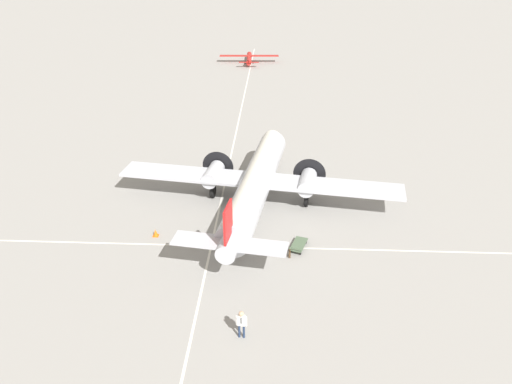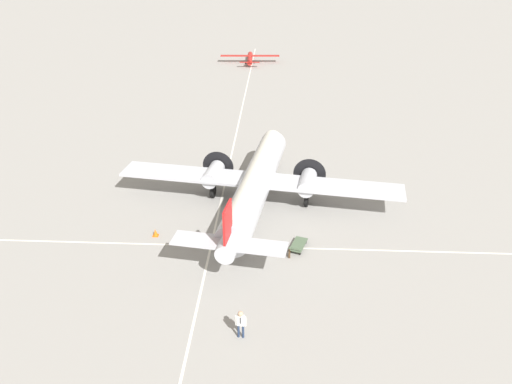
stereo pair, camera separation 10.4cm
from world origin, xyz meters
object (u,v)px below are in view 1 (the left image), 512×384
Objects in this scene: airliner_main at (257,180)px; crew_foreground at (241,322)px; suitcase_near_door at (290,254)px; light_aircraft_distant at (249,58)px; traffic_cone at (156,233)px; baggage_cart at (299,245)px.

crew_foreground is at bearing -172.51° from airliner_main.
crew_foreground is 8.41m from suitcase_near_door.
traffic_cone is (-53.69, 3.91, -0.54)m from light_aircraft_distant.
baggage_cart is at bearing -175.56° from light_aircraft_distant.
crew_foreground is 0.87× the size of baggage_cart.
light_aircraft_distant reaches higher than suitcase_near_door.
crew_foreground is at bearing -144.69° from traffic_cone.
airliner_main is 7.71m from suitcase_near_door.
traffic_cone is at bearing -49.15° from crew_foreground.
baggage_cart is at bearing -142.71° from airliner_main.
airliner_main reaches higher than light_aircraft_distant.
airliner_main is 12.64× the size of crew_foreground.
suitcase_near_door is 0.89× the size of traffic_cone.
light_aircraft_distant is (63.75, 3.21, -0.33)m from crew_foreground.
traffic_cone is at bearing 77.61° from suitcase_near_door.
traffic_cone is (2.18, 9.92, 0.03)m from suitcase_near_door.
crew_foreground reaches higher than suitcase_near_door.
traffic_cone is at bearing 101.79° from baggage_cart.
light_aircraft_distant is at bearing 12.32° from airliner_main.
baggage_cart is 10.63m from traffic_cone.
baggage_cart is 3.69× the size of traffic_cone.
light_aircraft_distant is 53.84m from traffic_cone.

